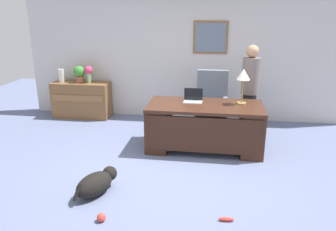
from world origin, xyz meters
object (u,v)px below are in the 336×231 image
at_px(desk, 204,125).
at_px(potted_plant, 79,73).
at_px(dog_lying, 96,183).
at_px(dog_toy_ball, 101,217).
at_px(dog_toy_bone, 226,219).
at_px(credenza, 82,100).
at_px(armchair, 211,105).
at_px(vase_empty, 61,75).
at_px(person_standing, 250,90).
at_px(desk_lamp, 243,77).
at_px(vase_with_flowers, 89,72).
at_px(laptop, 193,98).

xyz_separation_m(desk, potted_plant, (-2.78, 1.42, 0.55)).
relative_size(desk, dog_lying, 2.84).
bearing_deg(dog_toy_ball, dog_toy_bone, 8.47).
relative_size(desk, dog_toy_ball, 18.93).
xyz_separation_m(credenza, armchair, (2.87, -0.46, 0.13)).
bearing_deg(vase_empty, person_standing, -9.02).
bearing_deg(desk_lamp, dog_toy_bone, -96.54).
bearing_deg(vase_with_flowers, dog_toy_ball, -67.84).
xyz_separation_m(dog_lying, dog_toy_ball, (0.26, -0.57, -0.10)).
bearing_deg(person_standing, armchair, 166.37).
height_order(desk, vase_empty, vase_empty).
bearing_deg(armchair, vase_empty, 171.97).
relative_size(armchair, potted_plant, 3.29).
bearing_deg(laptop, vase_with_flowers, 152.28).
bearing_deg(dog_lying, vase_empty, 121.07).
bearing_deg(vase_with_flowers, person_standing, -10.68).
bearing_deg(desk_lamp, potted_plant, 159.62).
relative_size(vase_with_flowers, dog_toy_ball, 3.57).
bearing_deg(potted_plant, laptop, -25.70).
distance_m(dog_lying, laptop, 2.28).
distance_m(potted_plant, dog_toy_bone, 4.77).
bearing_deg(credenza, laptop, -25.76).
height_order(credenza, vase_with_flowers, vase_with_flowers).
bearing_deg(dog_toy_ball, potted_plant, 114.99).
distance_m(laptop, vase_empty, 3.23).
height_order(armchair, person_standing, person_standing).
height_order(desk, desk_lamp, desk_lamp).
height_order(dog_lying, dog_toy_bone, dog_lying).
relative_size(person_standing, vase_with_flowers, 4.71).
height_order(desk, person_standing, person_standing).
xyz_separation_m(desk, desk_lamp, (0.60, 0.16, 0.83)).
xyz_separation_m(armchair, person_standing, (0.69, -0.17, 0.37)).
relative_size(armchair, dog_toy_ball, 11.63).
height_order(desk, potted_plant, potted_plant).
bearing_deg(laptop, dog_toy_ball, -109.23).
bearing_deg(laptop, armchair, 68.00).
bearing_deg(laptop, dog_toy_bone, -75.71).
distance_m(vase_with_flowers, vase_empty, 0.64).
xyz_separation_m(credenza, dog_lying, (1.45, -3.11, -0.24)).
relative_size(laptop, potted_plant, 0.89).
bearing_deg(armchair, desk, -95.61).
height_order(credenza, dog_toy_ball, credenza).
relative_size(armchair, dog_lying, 1.74).
bearing_deg(credenza, desk, -27.13).
bearing_deg(vase_with_flowers, desk, -28.99).
bearing_deg(dog_lying, armchair, 61.77).
xyz_separation_m(person_standing, dog_toy_bone, (-0.43, -2.83, -0.86)).
relative_size(desk_lamp, vase_empty, 2.10).
xyz_separation_m(desk_lamp, dog_toy_ball, (-1.67, -2.42, -1.21)).
distance_m(desk, dog_toy_bone, 2.11).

